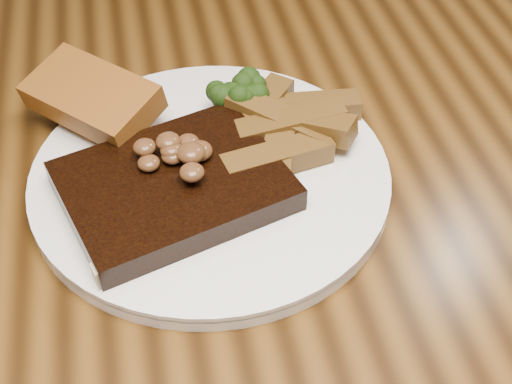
# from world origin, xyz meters

# --- Properties ---
(dining_table) EXTENTS (1.60, 0.90, 0.75)m
(dining_table) POSITION_xyz_m (0.00, 0.00, 0.66)
(dining_table) COLOR #533310
(dining_table) RESTS_ON ground
(chair_far) EXTENTS (0.54, 0.54, 0.86)m
(chair_far) POSITION_xyz_m (0.09, 0.64, 0.47)
(chair_far) COLOR black
(chair_far) RESTS_ON ground
(plate) EXTENTS (0.32, 0.32, 0.01)m
(plate) POSITION_xyz_m (-0.01, 0.04, 0.76)
(plate) COLOR white
(plate) RESTS_ON dining_table
(steak) EXTENTS (0.21, 0.18, 0.03)m
(steak) POSITION_xyz_m (-0.05, 0.01, 0.77)
(steak) COLOR black
(steak) RESTS_ON plate
(steak_bone) EXTENTS (0.14, 0.06, 0.02)m
(steak_bone) POSITION_xyz_m (-0.05, -0.05, 0.77)
(steak_bone) COLOR beige
(steak_bone) RESTS_ON plate
(mushroom_pile) EXTENTS (0.07, 0.07, 0.03)m
(mushroom_pile) POSITION_xyz_m (-0.04, 0.03, 0.80)
(mushroom_pile) COLOR brown
(mushroom_pile) RESTS_ON steak
(garlic_bread) EXTENTS (0.13, 0.13, 0.03)m
(garlic_bread) POSITION_xyz_m (-0.11, 0.12, 0.78)
(garlic_bread) COLOR brown
(garlic_bread) RESTS_ON plate
(potato_wedges) EXTENTS (0.13, 0.13, 0.02)m
(potato_wedges) POSITION_xyz_m (0.06, 0.04, 0.77)
(potato_wedges) COLOR brown
(potato_wedges) RESTS_ON plate
(broccoli_cluster) EXTENTS (0.06, 0.06, 0.04)m
(broccoli_cluster) POSITION_xyz_m (0.03, 0.11, 0.78)
(broccoli_cluster) COLOR #19330B
(broccoli_cluster) RESTS_ON plate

